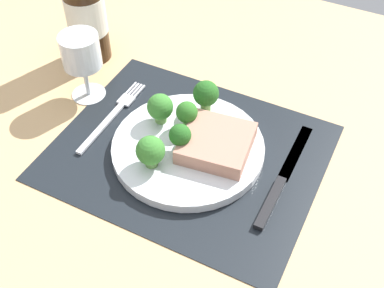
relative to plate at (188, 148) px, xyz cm
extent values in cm
cube|color=tan|center=(0.00, 0.00, -2.60)|extent=(140.00, 110.00, 3.00)
cube|color=black|center=(0.00, 0.00, -0.95)|extent=(41.93, 34.04, 0.30)
cylinder|color=silver|center=(0.00, 0.00, 0.00)|extent=(24.29, 24.29, 1.60)
cube|color=tan|center=(4.36, 1.18, 2.11)|extent=(11.74, 11.71, 2.63)
cylinder|color=#6B994C|center=(-6.47, 2.81, 1.44)|extent=(1.93, 1.93, 1.28)
sphere|color=#387A2D|center=(-6.47, 2.81, 3.91)|extent=(4.30, 4.30, 4.30)
cylinder|color=#5B8942|center=(-1.90, 3.33, 1.75)|extent=(1.25, 1.25, 1.91)
sphere|color=#2D6B23|center=(-1.90, 3.33, 4.20)|extent=(3.52, 3.52, 3.52)
cylinder|color=#5B8942|center=(-1.01, 8.48, 1.73)|extent=(1.73, 1.73, 1.87)
sphere|color=#235B1E|center=(-1.01, 8.48, 4.50)|extent=(4.32, 4.32, 4.32)
cylinder|color=#5B8942|center=(-3.05, -6.20, 1.42)|extent=(1.95, 1.95, 1.23)
sphere|color=#387A2D|center=(-3.05, -6.20, 3.92)|extent=(4.45, 4.45, 4.45)
cylinder|color=#5B8942|center=(-0.50, -1.63, 1.76)|extent=(1.49, 1.49, 1.92)
sphere|color=#235B1E|center=(-0.50, -1.63, 4.19)|extent=(3.46, 3.46, 3.46)
cube|color=silver|center=(-15.31, -2.00, -0.55)|extent=(1.00, 13.00, 0.50)
cube|color=silver|center=(-15.31, 5.80, -0.55)|extent=(2.40, 2.60, 0.40)
cube|color=silver|center=(-16.21, 8.90, -0.55)|extent=(0.30, 3.60, 0.35)
cube|color=silver|center=(-15.61, 8.90, -0.55)|extent=(0.30, 3.60, 0.35)
cube|color=silver|center=(-15.01, 8.90, -0.55)|extent=(0.30, 3.60, 0.35)
cube|color=silver|center=(-14.41, 8.90, -0.55)|extent=(0.30, 3.60, 0.35)
cube|color=black|center=(15.47, -3.90, -0.40)|extent=(1.40, 10.00, 0.80)
cube|color=silver|center=(15.47, 7.60, -0.65)|extent=(1.80, 13.00, 0.30)
cylinder|color=#331E0F|center=(-28.49, 14.62, 9.32)|extent=(7.27, 7.27, 20.85)
cylinder|color=silver|center=(-28.49, 14.62, 8.28)|extent=(7.42, 7.42, 7.30)
cylinder|color=silver|center=(-22.48, 4.62, -0.90)|extent=(6.05, 6.05, 0.40)
cylinder|color=silver|center=(-22.48, 4.62, 2.43)|extent=(0.80, 0.80, 6.26)
cylinder|color=silver|center=(-22.48, 4.62, 8.45)|extent=(6.70, 6.70, 5.79)
cylinder|color=tan|center=(-22.48, 4.62, 7.07)|extent=(5.89, 5.89, 3.03)
camera|label=1|loc=(24.74, -47.62, 57.70)|focal=46.28mm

